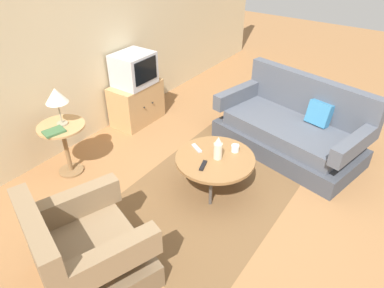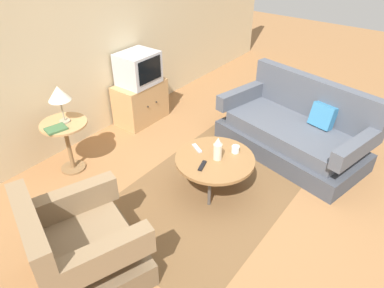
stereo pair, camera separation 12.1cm
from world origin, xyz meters
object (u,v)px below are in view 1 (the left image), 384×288
book (54,132)px  tv_remote_silver (197,148)px  side_table (64,139)px  mug (235,148)px  tv_remote_dark (203,165)px  armchair (86,253)px  tv_stand (137,103)px  television (134,69)px  coffee_table (215,160)px  vase (218,148)px  table_lamp (56,96)px  couch (291,130)px

book → tv_remote_silver: bearing=-41.9°
side_table → mug: side_table is taller
tv_remote_dark → tv_remote_silver: same height
armchair → side_table: bearing=166.8°
armchair → tv_stand: size_ratio=1.46×
side_table → television: size_ratio=1.22×
side_table → mug: (0.96, -1.71, -0.00)m
armchair → tv_remote_silver: armchair is taller
coffee_table → vase: 0.16m
table_lamp → television: bearing=7.1°
tv_remote_dark → tv_remote_silver: 0.33m
tv_stand → book: 1.60m
couch → tv_remote_silver: couch is taller
side_table → mug: size_ratio=5.12×
tv_stand → mug: size_ratio=5.97×
vase → mug: bearing=-22.0°
table_lamp → book: bearing=-156.7°
armchair → coffee_table: bearing=101.5°
tv_remote_silver → book: 1.57m
mug → tv_remote_dark: mug is taller
armchair → mug: bearing=98.9°
couch → tv_stand: size_ratio=2.64×
tv_stand → tv_remote_dark: 1.96m
couch → mug: 1.07m
armchair → tv_stand: bearing=143.7°
tv_remote_dark → table_lamp: bearing=90.5°
tv_remote_dark → book: 1.66m
tv_remote_silver → mug: bearing=57.8°
coffee_table → side_table: size_ratio=1.34×
table_lamp → book: (-0.17, -0.07, -0.33)m
coffee_table → vase: (0.00, -0.03, 0.16)m
tv_remote_dark → television: bearing=46.3°
side_table → tv_stand: 1.42m
couch → mug: (-1.02, 0.27, 0.17)m
coffee_table → book: 1.77m
table_lamp → tv_remote_dark: size_ratio=2.53×
coffee_table → television: 1.93m
mug → coffee_table: bearing=152.7°
side_table → mug: bearing=-60.5°
table_lamp → tv_remote_dark: bearing=-72.3°
couch → television: television is taller
mug → tv_remote_silver: (-0.21, 0.37, -0.03)m
side_table → tv_stand: bearing=7.3°
mug → television: bearing=76.9°
couch → tv_remote_silver: size_ratio=11.39×
armchair → table_lamp: bearing=166.1°
vase → tv_remote_silver: vase is taller
side_table → tv_stand: side_table is taller
coffee_table → television: (0.67, 1.76, 0.42)m
armchair → couch: (2.86, -0.62, -0.01)m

